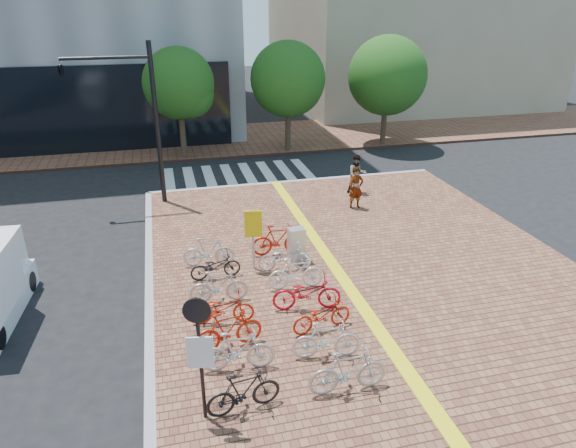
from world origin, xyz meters
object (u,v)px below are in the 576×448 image
object	(u,v)px
bike_3	(222,308)
bike_9	(322,315)
bike_12	(285,257)
pedestrian_b	(357,174)
bike_8	(327,340)
pedestrian_a	(356,188)
bike_4	(219,286)
bike_10	(307,293)
traffic_light_pole	(114,96)
bike_7	(348,371)
bike_0	(244,392)
bike_6	(209,252)
bike_2	(228,330)
bike_11	(296,273)
notice_sign	(200,345)
bike_13	(278,240)
yellow_sign	(253,229)
bike_5	(215,266)
bike_1	(238,351)
utility_box	(296,245)

from	to	relation	value
bike_3	bike_9	xyz separation A→B (m)	(2.54, -0.97, -0.01)
bike_12	pedestrian_b	world-z (taller)	pedestrian_b
bike_8	pedestrian_a	size ratio (longest dim) A/B	0.97
bike_4	bike_10	size ratio (longest dim) A/B	0.87
bike_8	traffic_light_pole	size ratio (longest dim) A/B	0.26
bike_7	pedestrian_a	world-z (taller)	pedestrian_a
bike_0	traffic_light_pole	size ratio (longest dim) A/B	0.25
bike_6	pedestrian_a	world-z (taller)	pedestrian_a
bike_2	bike_4	bearing A→B (deg)	-10.75
bike_11	notice_sign	size ratio (longest dim) A/B	0.58
bike_2	bike_13	world-z (taller)	bike_13
notice_sign	bike_7	bearing A→B (deg)	0.78
bike_4	bike_6	xyz separation A→B (m)	(-0.05, 2.32, -0.00)
bike_2	bike_8	size ratio (longest dim) A/B	1.05
bike_3	bike_8	distance (m)	3.12
bike_13	yellow_sign	world-z (taller)	yellow_sign
bike_8	yellow_sign	size ratio (longest dim) A/B	0.83
bike_5	bike_11	xyz separation A→B (m)	(2.31, -1.23, 0.10)
bike_5	bike_8	distance (m)	5.11
bike_7	pedestrian_b	distance (m)	13.14
bike_0	bike_2	xyz separation A→B (m)	(-0.02, 2.23, 0.05)
bike_11	yellow_sign	distance (m)	2.05
bike_1	bike_3	world-z (taller)	bike_1
bike_1	pedestrian_b	size ratio (longest dim) A/B	1.01
bike_5	bike_12	bearing A→B (deg)	-95.10
bike_11	bike_12	size ratio (longest dim) A/B	1.00
bike_1	yellow_sign	xyz separation A→B (m)	(1.30, 4.85, 0.89)
bike_9	bike_8	bearing A→B (deg)	157.55
bike_13	notice_sign	distance (m)	7.89
bike_7	utility_box	size ratio (longest dim) A/B	1.56
bike_3	bike_4	world-z (taller)	bike_4
bike_6	pedestrian_b	size ratio (longest dim) A/B	0.96
bike_1	traffic_light_pole	world-z (taller)	traffic_light_pole
bike_7	bike_12	size ratio (longest dim) A/B	1.06
bike_3	bike_5	bearing A→B (deg)	5.48
bike_4	bike_8	bearing A→B (deg)	-141.03
bike_4	bike_12	size ratio (longest dim) A/B	0.97
bike_1	bike_8	distance (m)	2.19
bike_0	bike_9	world-z (taller)	bike_0
bike_0	bike_7	bearing A→B (deg)	-97.66
bike_3	bike_11	size ratio (longest dim) A/B	1.00
bike_7	bike_13	world-z (taller)	bike_7
bike_10	pedestrian_b	size ratio (longest dim) A/B	1.11
bike_0	yellow_sign	bearing A→B (deg)	-20.79
bike_13	yellow_sign	xyz separation A→B (m)	(-1.02, -0.85, 0.88)
bike_2	notice_sign	world-z (taller)	notice_sign
bike_7	bike_2	bearing A→B (deg)	47.59
bike_12	traffic_light_pole	xyz separation A→B (m)	(-5.19, 7.37, 4.17)
bike_1	bike_3	xyz separation A→B (m)	(-0.11, 2.04, -0.08)
bike_4	traffic_light_pole	bearing A→B (deg)	21.89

